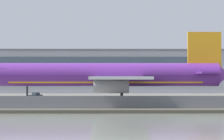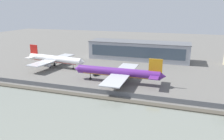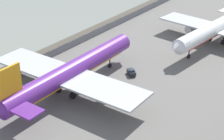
% 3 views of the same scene
% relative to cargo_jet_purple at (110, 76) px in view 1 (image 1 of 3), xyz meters
% --- Properties ---
extents(ground_plane, '(500.00, 500.00, 0.00)m').
position_rel_cargo_jet_purple_xyz_m(ground_plane, '(-2.70, -1.96, -5.35)').
color(ground_plane, '#66635E').
extents(shoreline_seawall, '(320.00, 3.00, 0.50)m').
position_rel_cargo_jet_purple_xyz_m(shoreline_seawall, '(-2.70, -22.46, -5.10)').
color(shoreline_seawall, '#474238').
rests_on(shoreline_seawall, ground).
extents(perimeter_fence, '(280.00, 0.10, 2.23)m').
position_rel_cargo_jet_purple_xyz_m(perimeter_fence, '(-2.70, -17.96, -4.24)').
color(perimeter_fence, slate).
rests_on(perimeter_fence, ground).
extents(cargo_jet_purple, '(49.35, 42.19, 14.03)m').
position_rel_cargo_jet_purple_xyz_m(cargo_jet_purple, '(0.00, 0.00, 0.00)').
color(cargo_jet_purple, '#602889').
rests_on(cargo_jet_purple, ground).
extents(baggage_tug, '(3.21, 3.51, 1.80)m').
position_rel_cargo_jet_purple_xyz_m(baggage_tug, '(-15.87, 7.21, -4.55)').
color(baggage_tug, '#1E2328').
rests_on(baggage_tug, ground).
extents(terminal_building, '(74.24, 19.22, 13.53)m').
position_rel_cargo_jet_purple_xyz_m(terminal_building, '(-1.02, 56.38, 1.42)').
color(terminal_building, '#9EA3AD').
rests_on(terminal_building, ground).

